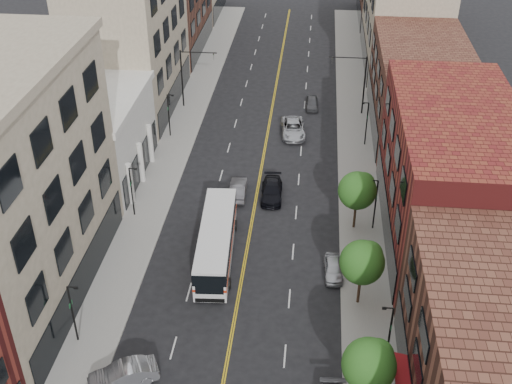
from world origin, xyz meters
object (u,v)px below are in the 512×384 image
(city_bus, at_px, (216,240))
(car_lane_b, at_px, (293,128))
(car_angle_b, at_px, (123,375))
(car_parked_far, at_px, (333,268))
(car_lane_a, at_px, (272,191))
(car_lane_behind, at_px, (238,189))
(car_lane_c, at_px, (312,103))

(city_bus, bearing_deg, car_lane_b, 73.54)
(car_angle_b, height_order, car_parked_far, car_angle_b)
(city_bus, distance_m, car_lane_b, 23.78)
(car_parked_far, xyz_separation_m, car_lane_a, (-5.90, 11.17, 0.09))
(city_bus, xyz_separation_m, car_lane_behind, (0.64, 9.74, -1.08))
(car_lane_a, height_order, car_lane_b, car_lane_b)
(car_parked_far, height_order, car_lane_b, car_lane_b)
(car_lane_behind, distance_m, car_lane_c, 21.81)
(car_angle_b, xyz_separation_m, car_parked_far, (14.04, 12.73, -0.13))
(city_bus, bearing_deg, car_lane_a, 64.65)
(car_angle_b, bearing_deg, car_lane_b, 139.65)
(car_parked_far, xyz_separation_m, car_lane_b, (-4.47, 24.55, 0.15))
(car_lane_a, bearing_deg, car_lane_b, 81.89)
(car_parked_far, height_order, car_lane_behind, car_lane_behind)
(car_parked_far, bearing_deg, car_angle_b, -141.31)
(car_lane_behind, relative_size, car_lane_c, 1.15)
(car_angle_b, height_order, car_lane_a, car_angle_b)
(car_parked_far, distance_m, car_lane_c, 31.99)
(car_lane_behind, bearing_deg, city_bus, 83.68)
(car_parked_far, relative_size, car_lane_c, 0.99)
(car_angle_b, distance_m, car_lane_b, 38.48)
(car_lane_behind, distance_m, car_lane_b, 14.21)
(car_parked_far, bearing_deg, car_lane_a, 114.34)
(car_lane_a, bearing_deg, car_lane_c, 78.65)
(car_lane_c, bearing_deg, car_parked_far, -87.66)
(car_lane_a, bearing_deg, city_bus, -113.95)
(car_lane_c, bearing_deg, car_angle_b, -106.64)
(car_parked_far, relative_size, car_lane_b, 0.66)
(car_parked_far, relative_size, car_lane_a, 0.75)
(car_parked_far, bearing_deg, car_lane_c, 90.97)
(car_lane_c, bearing_deg, city_bus, -105.67)
(city_bus, height_order, car_lane_a, city_bus)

